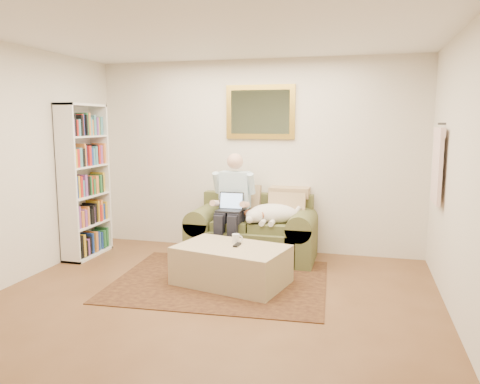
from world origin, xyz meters
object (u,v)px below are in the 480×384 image
at_px(laptop, 230,206).
at_px(coffee_mug, 236,238).
at_px(sleeping_dog, 274,213).
at_px(sofa, 253,237).
at_px(bookshelf, 85,181).
at_px(ottoman, 231,265).
at_px(seated_man, 232,208).

height_order(laptop, coffee_mug, laptop).
xyz_separation_m(sleeping_dog, coffee_mug, (-0.28, -0.80, -0.15)).
distance_m(sofa, laptop, 0.54).
height_order(sofa, bookshelf, bookshelf).
bearing_deg(ottoman, laptop, 106.76).
relative_size(sofa, coffee_mug, 16.25).
relative_size(ottoman, bookshelf, 0.58).
relative_size(coffee_mug, bookshelf, 0.05).
bearing_deg(ottoman, sofa, 90.33).
distance_m(laptop, coffee_mug, 0.76).
height_order(sleeping_dog, bookshelf, bookshelf).
relative_size(sofa, laptop, 5.15).
bearing_deg(sleeping_dog, sofa, 164.26).
distance_m(ottoman, coffee_mug, 0.31).
xyz_separation_m(sofa, coffee_mug, (0.01, -0.88, 0.19)).
bearing_deg(seated_man, sleeping_dog, 7.13).
xyz_separation_m(laptop, ottoman, (0.25, -0.83, -0.50)).
relative_size(laptop, sleeping_dog, 0.47).
distance_m(sofa, seated_man, 0.49).
xyz_separation_m(sofa, seated_man, (-0.24, -0.15, 0.40)).
bearing_deg(sofa, bookshelf, -168.12).
distance_m(seated_man, bookshelf, 1.97).
bearing_deg(seated_man, laptop, -90.00).
bearing_deg(coffee_mug, laptop, 110.93).
xyz_separation_m(sofa, laptop, (-0.24, -0.21, 0.44)).
relative_size(seated_man, bookshelf, 0.68).
height_order(sleeping_dog, ottoman, sleeping_dog).
height_order(sofa, seated_man, seated_man).
relative_size(seated_man, laptop, 4.33).
xyz_separation_m(seated_man, coffee_mug, (0.26, -0.74, -0.21)).
relative_size(sofa, bookshelf, 0.81).
xyz_separation_m(sleeping_dog, bookshelf, (-2.45, -0.37, 0.38)).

